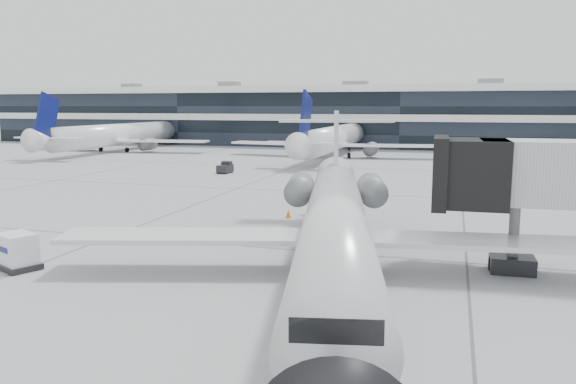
% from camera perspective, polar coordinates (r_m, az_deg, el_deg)
% --- Properties ---
extents(ground, '(220.00, 220.00, 0.00)m').
position_cam_1_polar(ground, '(30.48, -1.54, -5.75)').
color(ground, gray).
rests_on(ground, ground).
extents(terminal, '(170.00, 22.00, 10.00)m').
position_cam_1_polar(terminal, '(110.47, 11.81, 7.23)').
color(terminal, black).
rests_on(terminal, ground).
extents(bg_jet_left, '(32.00, 40.00, 9.60)m').
position_cam_1_polar(bg_jet_left, '(99.44, -16.63, 4.01)').
color(bg_jet_left, white).
rests_on(bg_jet_left, ground).
extents(bg_jet_center, '(32.00, 40.00, 9.60)m').
position_cam_1_polar(bg_jet_center, '(85.15, 4.79, 3.60)').
color(bg_jet_center, white).
rests_on(bg_jet_center, ground).
extents(regional_jet, '(25.22, 31.43, 7.30)m').
position_cam_1_polar(regional_jet, '(25.19, 4.86, -3.06)').
color(regional_jet, silver).
rests_on(regional_jet, ground).
extents(cargo_uld, '(2.48, 2.22, 1.66)m').
position_cam_1_polar(cargo_uld, '(29.47, -25.77, -5.47)').
color(cargo_uld, black).
rests_on(cargo_uld, ground).
extents(traffic_cone, '(0.49, 0.49, 0.56)m').
position_cam_1_polar(traffic_cone, '(38.67, 0.03, -2.22)').
color(traffic_cone, orange).
rests_on(traffic_cone, ground).
extents(far_tug, '(1.36, 2.16, 1.33)m').
position_cam_1_polar(far_tug, '(64.40, -6.39, 2.45)').
color(far_tug, black).
rests_on(far_tug, ground).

